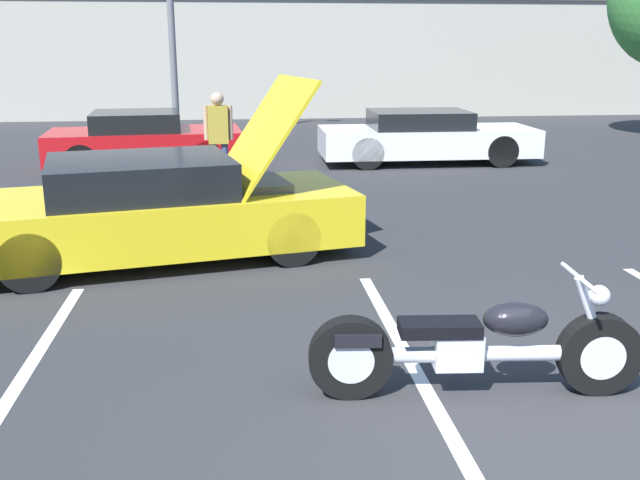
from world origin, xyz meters
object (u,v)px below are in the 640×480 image
object	(u,v)px
parked_car_right_row	(425,137)
spectator_near_motorcycle	(218,132)
motorcycle	(475,347)
parked_car_left_row	(144,141)
show_car_hood_open	(159,209)

from	to	relation	value
parked_car_right_row	spectator_near_motorcycle	distance (m)	5.26
motorcycle	spectator_near_motorcycle	distance (m)	8.52
parked_car_left_row	parked_car_right_row	bearing A→B (deg)	-4.66
show_car_hood_open	parked_car_left_row	bearing A→B (deg)	86.51
motorcycle	parked_car_right_row	xyz separation A→B (m)	(2.45, 10.86, 0.19)
parked_car_right_row	parked_car_left_row	bearing A→B (deg)	-179.11
parked_car_left_row	parked_car_right_row	xyz separation A→B (m)	(6.20, 0.02, -0.01)
show_car_hood_open	parked_car_right_row	bearing A→B (deg)	40.97
parked_car_right_row	show_car_hood_open	bearing A→B (deg)	-126.45
parked_car_left_row	spectator_near_motorcycle	distance (m)	3.12
show_car_hood_open	spectator_near_motorcycle	bearing A→B (deg)	69.31
motorcycle	show_car_hood_open	size ratio (longest dim) A/B	0.50
parked_car_right_row	motorcycle	bearing A→B (deg)	-102.01
parked_car_left_row	spectator_near_motorcycle	bearing A→B (deg)	-62.25
motorcycle	parked_car_right_row	distance (m)	11.13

